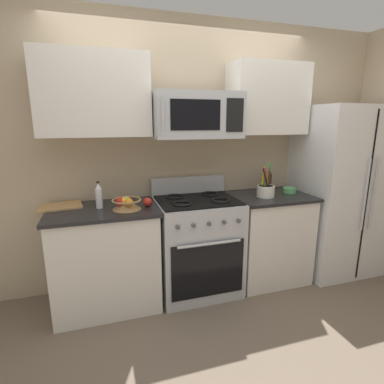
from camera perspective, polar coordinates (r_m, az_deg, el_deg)
ground_plane at (r=2.67m, az=5.56°, el=-24.48°), size 16.00×16.00×0.00m
wall_back at (r=3.09m, az=-1.28°, el=7.10°), size 8.00×0.10×2.60m
counter_left at (r=2.82m, az=-16.05°, el=-11.92°), size 0.92×0.63×0.91m
range_oven at (r=2.94m, az=0.92°, el=-9.93°), size 0.76×0.67×1.09m
counter_right at (r=3.26m, az=14.22°, el=-8.29°), size 0.78×0.63×0.91m
refrigerator at (r=3.64m, az=26.30°, el=0.21°), size 0.88×0.74×1.79m
microwave at (r=2.73m, az=0.83°, el=14.40°), size 0.78×0.44×0.40m
upper_cabinets_left at (r=2.74m, az=-18.21°, el=17.14°), size 0.91×0.34×0.68m
upper_cabinets_right at (r=3.19m, az=14.16°, el=16.75°), size 0.77×0.34×0.68m
utensil_crock at (r=3.02m, az=13.86°, el=0.40°), size 0.17×0.17×0.34m
fruit_basket at (r=2.58m, az=-12.45°, el=-2.11°), size 0.25×0.25×0.11m
apple_loose at (r=2.64m, az=-8.47°, el=-1.89°), size 0.08×0.08×0.08m
cutting_board at (r=2.84m, az=-23.85°, el=-2.44°), size 0.38×0.31×0.02m
bottle_soy at (r=3.29m, az=14.33°, el=2.20°), size 0.07×0.07×0.25m
bottle_vinegar at (r=2.66m, az=-17.35°, el=-0.71°), size 0.06×0.06×0.23m
prep_bowl at (r=3.28m, az=18.06°, el=0.39°), size 0.14×0.14×0.05m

